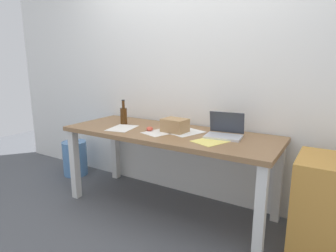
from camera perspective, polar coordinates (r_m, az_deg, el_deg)
The scene contains 13 objects.
ground_plane at distance 2.81m, azimuth 0.00°, elevation -16.03°, with size 8.00×8.00×0.00m, color #515459.
back_wall at distance 2.83m, azimuth 4.54°, elevation 11.65°, with size 5.20×0.08×2.60m, color white.
desk at distance 2.56m, azimuth 0.00°, elevation -3.14°, with size 1.94×0.72×0.74m.
laptop_right at distance 2.39m, azimuth 11.28°, elevation -1.14°, with size 0.31×0.26×0.20m.
beer_bottle at distance 2.86m, azimuth -8.90°, elevation 2.19°, with size 0.07×0.07×0.24m.
computer_mouse at distance 2.57m, azimuth -3.71°, elevation -0.55°, with size 0.06×0.10×0.03m, color #D84C38.
cardboard_box at distance 2.51m, azimuth 1.39°, elevation 0.12°, with size 0.21×0.16×0.12m, color tan.
paper_sheet_near_back at distance 2.50m, azimuth 3.72°, elevation -1.29°, with size 0.21×0.30×0.00m, color white.
paper_sheet_front_right at distance 2.25m, azimuth 8.90°, elevation -2.95°, with size 0.21×0.30×0.00m, color #F4E06B.
paper_sheet_front_left at distance 2.70m, azimuth -9.19°, elevation -0.42°, with size 0.21×0.30×0.00m, color white.
paper_sheet_center at distance 2.50m, azimuth -1.47°, elevation -1.24°, with size 0.21×0.30×0.00m, color white.
water_cooler_jug at distance 3.67m, azimuth -18.19°, elevation -6.09°, with size 0.29×0.29×0.47m.
filing_cabinet at distance 2.31m, azimuth 28.93°, elevation -14.32°, with size 0.40×0.48×0.72m, color #C68938.
Camera 1 is at (1.29, -2.10, 1.34)m, focal length 30.32 mm.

